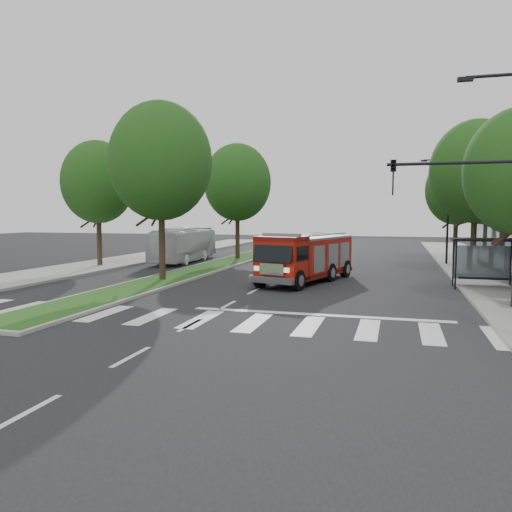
{
  "coord_description": "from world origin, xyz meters",
  "views": [
    {
      "loc": [
        6.84,
        -19.79,
        3.86
      ],
      "look_at": [
        0.19,
        3.77,
        1.8
      ],
      "focal_mm": 35.0,
      "sensor_mm": 36.0,
      "label": 1
    }
  ],
  "objects": [
    {
      "name": "sidewalk_right",
      "position": [
        12.5,
        10.0,
        0.07
      ],
      "size": [
        5.0,
        80.0,
        0.15
      ],
      "primitive_type": "cube",
      "color": "gray",
      "rests_on": "ground"
    },
    {
      "name": "bus_shelter",
      "position": [
        11.2,
        8.15,
        2.04
      ],
      "size": [
        3.2,
        1.6,
        2.61
      ],
      "color": "black",
      "rests_on": "ground"
    },
    {
      "name": "streetlight_right_near",
      "position": [
        9.61,
        -3.5,
        4.67
      ],
      "size": [
        4.08,
        0.22,
        8.0
      ],
      "color": "black",
      "rests_on": "ground"
    },
    {
      "name": "tree_right_far",
      "position": [
        11.5,
        24.0,
        5.84
      ],
      "size": [
        5.0,
        5.0,
        8.73
      ],
      "color": "black",
      "rests_on": "ground"
    },
    {
      "name": "median",
      "position": [
        -6.0,
        18.0,
        0.08
      ],
      "size": [
        3.0,
        50.0,
        0.15
      ],
      "color": "gray",
      "rests_on": "ground"
    },
    {
      "name": "tree_median_near",
      "position": [
        -6.0,
        6.0,
        6.81
      ],
      "size": [
        5.8,
        5.8,
        10.16
      ],
      "color": "black",
      "rests_on": "ground"
    },
    {
      "name": "tree_right_mid",
      "position": [
        11.5,
        14.0,
        6.49
      ],
      "size": [
        5.6,
        5.6,
        9.72
      ],
      "color": "black",
      "rests_on": "ground"
    },
    {
      "name": "sidewalk_left",
      "position": [
        -14.5,
        10.0,
        0.07
      ],
      "size": [
        5.0,
        80.0,
        0.15
      ],
      "primitive_type": "cube",
      "color": "gray",
      "rests_on": "ground"
    },
    {
      "name": "fire_engine",
      "position": [
        1.94,
        8.1,
        1.38
      ],
      "size": [
        4.64,
        8.66,
        2.88
      ],
      "rotation": [
        0.0,
        0.0,
        -0.28
      ],
      "color": "#5E0C05",
      "rests_on": "ground"
    },
    {
      "name": "tree_left_mid",
      "position": [
        -14.0,
        12.0,
        6.16
      ],
      "size": [
        5.2,
        5.2,
        9.16
      ],
      "color": "black",
      "rests_on": "ground"
    },
    {
      "name": "city_bus",
      "position": [
        -9.71,
        17.45,
        1.38
      ],
      "size": [
        2.98,
        10.08,
        2.77
      ],
      "primitive_type": "imported",
      "rotation": [
        0.0,
        0.0,
        0.07
      ],
      "color": "silver",
      "rests_on": "ground"
    },
    {
      "name": "tree_median_far",
      "position": [
        -6.0,
        20.0,
        6.49
      ],
      "size": [
        5.6,
        5.6,
        9.72
      ],
      "color": "black",
      "rests_on": "ground"
    },
    {
      "name": "streetlight_right_far",
      "position": [
        10.35,
        20.0,
        4.48
      ],
      "size": [
        2.11,
        0.2,
        8.0
      ],
      "color": "black",
      "rests_on": "ground"
    },
    {
      "name": "ground",
      "position": [
        0.0,
        0.0,
        0.0
      ],
      "size": [
        140.0,
        140.0,
        0.0
      ],
      "primitive_type": "plane",
      "color": "black",
      "rests_on": "ground"
    }
  ]
}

